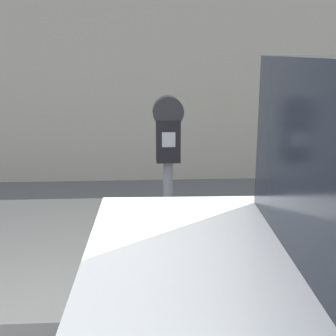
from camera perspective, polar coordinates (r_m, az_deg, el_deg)
sidewalk at (r=4.70m, az=-5.40°, el=-9.48°), size 24.00×2.80×0.11m
parking_meter at (r=3.26m, az=0.00°, el=0.92°), size 0.21×0.16×1.53m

